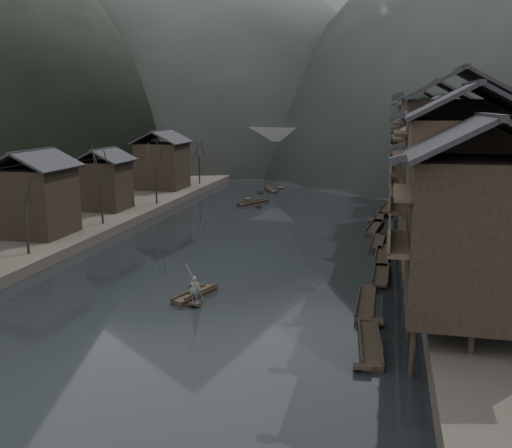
% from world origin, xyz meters
% --- Properties ---
extents(water, '(300.00, 300.00, 0.00)m').
position_xyz_m(water, '(0.00, 0.00, 0.00)').
color(water, black).
rests_on(water, ground).
extents(left_bank, '(40.00, 200.00, 1.20)m').
position_xyz_m(left_bank, '(-35.00, 40.00, 0.60)').
color(left_bank, '#2D2823').
rests_on(left_bank, ground).
extents(stilt_houses, '(9.00, 67.60, 16.29)m').
position_xyz_m(stilt_houses, '(17.29, 19.52, 9.20)').
color(stilt_houses, black).
rests_on(stilt_houses, ground).
extents(left_houses, '(8.10, 53.20, 8.73)m').
position_xyz_m(left_houses, '(-20.50, 20.12, 5.66)').
color(left_houses, black).
rests_on(left_houses, left_bank).
extents(bare_trees, '(3.60, 60.00, 7.20)m').
position_xyz_m(bare_trees, '(-17.00, 16.23, 6.22)').
color(bare_trees, black).
rests_on(bare_trees, left_bank).
extents(moored_sampans, '(3.05, 50.82, 0.47)m').
position_xyz_m(moored_sampans, '(12.02, 15.22, 0.20)').
color(moored_sampans, black).
rests_on(moored_sampans, water).
extents(midriver_boats, '(13.85, 32.02, 0.45)m').
position_xyz_m(midriver_boats, '(-1.32, 50.01, 0.20)').
color(midriver_boats, black).
rests_on(midriver_boats, water).
extents(stone_bridge, '(40.00, 6.00, 9.00)m').
position_xyz_m(stone_bridge, '(-0.00, 72.00, 5.11)').
color(stone_bridge, '#4C4C4F').
rests_on(stone_bridge, ground).
extents(hero_sampan, '(2.24, 4.61, 0.43)m').
position_xyz_m(hero_sampan, '(-0.46, -1.42, 0.20)').
color(hero_sampan, black).
rests_on(hero_sampan, water).
extents(cargo_heap, '(1.01, 1.33, 0.61)m').
position_xyz_m(cargo_heap, '(-0.53, -1.22, 0.73)').
color(cargo_heap, black).
rests_on(cargo_heap, hero_sampan).
extents(boatman, '(0.72, 0.51, 1.85)m').
position_xyz_m(boatman, '(0.05, -2.94, 1.36)').
color(boatman, '#535355').
rests_on(boatman, hero_sampan).
extents(bamboo_pole, '(0.72, 2.37, 3.86)m').
position_xyz_m(bamboo_pole, '(0.25, -2.94, 4.21)').
color(bamboo_pole, '#8C7A51').
rests_on(bamboo_pole, boatman).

